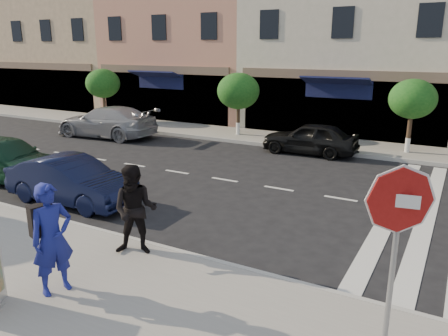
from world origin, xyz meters
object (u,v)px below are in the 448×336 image
Objects in this scene: car_near_mid at (72,181)px; photographer at (52,239)px; stop_sign at (398,220)px; car_far_mid at (310,138)px; walker at (135,210)px; car_far_left at (107,122)px; car_near_left at (4,158)px.

photographer is at bearing -136.48° from car_near_mid.
stop_sign reaches higher than car_far_mid.
walker reaches higher than car_near_mid.
walker reaches higher than car_far_left.
walker is at bearing -113.93° from car_near_left.
car_near_left is 1.12× the size of car_near_mid.
car_near_left reaches higher than car_near_mid.
car_near_left reaches higher than car_far_mid.
car_far_mid is at bearing 62.66° from walker.
walker is at bearing -1.84° from car_far_mid.
car_near_mid is at bearing 34.26° from car_far_left.
walker is at bearing 163.48° from stop_sign.
stop_sign is 0.69× the size of car_far_mid.
photographer is 15.10m from car_far_left.
car_near_left is at bearing 136.69° from walker.
walker is at bearing -116.04° from car_near_mid.
car_far_left is (-6.07, 7.80, 0.10)m from car_near_mid.
car_near_mid is (-3.68, 3.72, -0.49)m from photographer.
car_near_mid is (-3.96, 1.84, -0.44)m from walker.
car_near_left is 0.86× the size of car_far_left.
walker reaches higher than car_near_left.
photographer reaches higher than car_far_mid.
photographer is (-5.44, -1.27, -0.98)m from stop_sign.
car_far_left is at bearing -82.95° from car_far_mid.
car_near_left is at bearing 157.50° from stop_sign.
car_near_left is 3.75m from car_near_mid.
stop_sign is 18.38m from car_far_left.
car_near_mid is 1.03× the size of car_far_mid.
car_near_mid is 0.77× the size of car_far_left.
photographer is 0.38× the size of car_far_left.
car_far_left is 1.34× the size of car_far_mid.
stop_sign reaches higher than walker.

